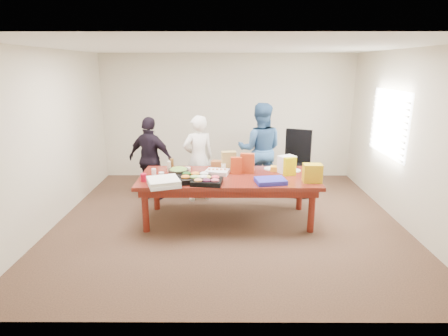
{
  "coord_description": "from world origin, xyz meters",
  "views": [
    {
      "loc": [
        -0.05,
        -5.55,
        2.44
      ],
      "look_at": [
        -0.07,
        0.1,
        0.85
      ],
      "focal_mm": 29.25,
      "sensor_mm": 36.0,
      "label": 1
    }
  ],
  "objects_px": {
    "person_center": "(198,159)",
    "sheet_cake": "(217,172)",
    "office_chair": "(300,165)",
    "person_right": "(260,150)",
    "salad_bowl": "(179,172)",
    "conference_table": "(228,198)"
  },
  "relations": [
    {
      "from": "person_right",
      "to": "person_center",
      "type": "bearing_deg",
      "value": 22.04
    },
    {
      "from": "person_center",
      "to": "salad_bowl",
      "type": "bearing_deg",
      "value": 51.62
    },
    {
      "from": "office_chair",
      "to": "person_center",
      "type": "bearing_deg",
      "value": -147.38
    },
    {
      "from": "person_center",
      "to": "sheet_cake",
      "type": "height_order",
      "value": "person_center"
    },
    {
      "from": "office_chair",
      "to": "sheet_cake",
      "type": "xyz_separation_m",
      "value": [
        -1.56,
        -1.11,
        0.18
      ]
    },
    {
      "from": "office_chair",
      "to": "sheet_cake",
      "type": "height_order",
      "value": "office_chair"
    },
    {
      "from": "office_chair",
      "to": "salad_bowl",
      "type": "xyz_separation_m",
      "value": [
        -2.18,
        -1.21,
        0.2
      ]
    },
    {
      "from": "conference_table",
      "to": "office_chair",
      "type": "distance_m",
      "value": 1.86
    },
    {
      "from": "conference_table",
      "to": "office_chair",
      "type": "relative_size",
      "value": 2.34
    },
    {
      "from": "person_center",
      "to": "sheet_cake",
      "type": "distance_m",
      "value": 0.89
    },
    {
      "from": "person_center",
      "to": "conference_table",
      "type": "bearing_deg",
      "value": 97.36
    },
    {
      "from": "office_chair",
      "to": "salad_bowl",
      "type": "distance_m",
      "value": 2.5
    },
    {
      "from": "office_chair",
      "to": "salad_bowl",
      "type": "relative_size",
      "value": 3.68
    },
    {
      "from": "person_center",
      "to": "sheet_cake",
      "type": "relative_size",
      "value": 4.39
    },
    {
      "from": "office_chair",
      "to": "person_center",
      "type": "xyz_separation_m",
      "value": [
        -1.93,
        -0.3,
        0.2
      ]
    },
    {
      "from": "conference_table",
      "to": "person_right",
      "type": "distance_m",
      "value": 1.49
    },
    {
      "from": "person_right",
      "to": "salad_bowl",
      "type": "height_order",
      "value": "person_right"
    },
    {
      "from": "office_chair",
      "to": "sheet_cake",
      "type": "bearing_deg",
      "value": -120.78
    },
    {
      "from": "person_center",
      "to": "person_right",
      "type": "relative_size",
      "value": 0.89
    },
    {
      "from": "person_center",
      "to": "salad_bowl",
      "type": "distance_m",
      "value": 0.94
    },
    {
      "from": "conference_table",
      "to": "sheet_cake",
      "type": "xyz_separation_m",
      "value": [
        -0.18,
        0.11,
        0.41
      ]
    },
    {
      "from": "office_chair",
      "to": "person_right",
      "type": "distance_m",
      "value": 0.82
    }
  ]
}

